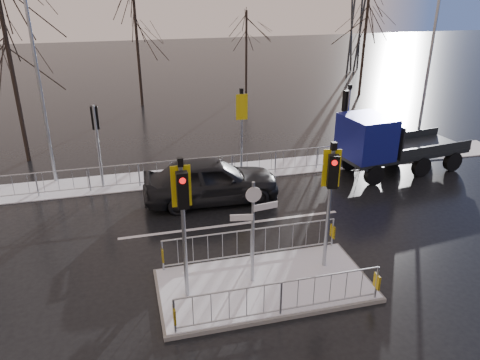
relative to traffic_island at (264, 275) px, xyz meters
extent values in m
plane|color=black|center=(0.01, -0.01, -0.39)|extent=(120.00, 120.00, 0.00)
cube|color=white|center=(0.01, 8.59, -0.37)|extent=(30.00, 2.00, 0.04)
cube|color=silver|center=(0.01, 3.79, -0.39)|extent=(8.00, 0.15, 0.01)
cube|color=slate|center=(0.01, -0.01, -0.33)|extent=(6.00, 3.00, 0.12)
cube|color=white|center=(0.01, -0.01, -0.26)|extent=(5.85, 2.85, 0.03)
cube|color=gold|center=(-2.69, -1.39, 0.28)|extent=(0.05, 0.28, 0.42)
cube|color=gold|center=(2.71, -1.39, 0.28)|extent=(0.05, 0.28, 0.42)
cube|color=gold|center=(-2.69, 1.37, 0.28)|extent=(0.05, 0.28, 0.42)
cube|color=gold|center=(2.71, 1.37, 0.28)|extent=(0.05, 0.28, 0.42)
cylinder|color=#9CA3AA|center=(-2.19, -0.01, 1.63)|extent=(0.11, 0.11, 3.80)
cube|color=black|center=(-2.19, -0.19, 2.98)|extent=(0.28, 0.22, 0.95)
cylinder|color=red|center=(-2.19, -0.30, 3.28)|extent=(0.16, 0.04, 0.16)
cube|color=#D7BD0C|center=(-2.19, 0.06, 2.98)|extent=(0.50, 0.03, 1.10)
cube|color=black|center=(-2.19, -0.01, 3.65)|extent=(0.14, 0.14, 0.22)
cylinder|color=#9CA3AA|center=(2.01, 0.39, 1.58)|extent=(0.11, 0.11, 3.70)
cube|color=black|center=(1.96, 0.22, 2.88)|extent=(0.33, 0.28, 0.95)
cylinder|color=red|center=(1.94, 0.11, 3.18)|extent=(0.16, 0.08, 0.16)
cube|color=#D7BD0C|center=(2.03, 0.46, 2.88)|extent=(0.49, 0.16, 1.10)
cube|color=black|center=(2.01, 0.39, 3.55)|extent=(0.14, 0.14, 0.22)
cylinder|color=#9CA3AA|center=(-0.29, 0.19, 1.28)|extent=(0.09, 0.09, 3.10)
cube|color=silver|center=(0.06, 0.19, 2.08)|extent=(0.70, 0.14, 0.18)
cube|color=silver|center=(-0.61, 0.19, 1.83)|extent=(0.62, 0.15, 0.18)
cylinder|color=silver|center=(-0.29, 0.16, 2.48)|extent=(0.44, 0.03, 0.44)
cylinder|color=#9CA3AA|center=(-4.49, 8.29, 1.40)|extent=(0.11, 0.11, 3.50)
cube|color=black|center=(-4.49, 8.47, 2.60)|extent=(0.28, 0.22, 0.95)
cylinder|color=red|center=(-4.49, 8.58, 2.90)|extent=(0.16, 0.04, 0.16)
cylinder|color=#9CA3AA|center=(1.51, 8.29, 1.45)|extent=(0.11, 0.11, 3.60)
cube|color=black|center=(1.51, 8.47, 2.70)|extent=(0.28, 0.22, 0.95)
cylinder|color=red|center=(1.51, 8.58, 3.00)|extent=(0.16, 0.04, 0.16)
cube|color=#D7BD0C|center=(1.51, 8.22, 2.70)|extent=(0.50, 0.03, 1.10)
cube|color=black|center=(1.51, 8.29, 3.37)|extent=(0.14, 0.14, 0.22)
cylinder|color=#9CA3AA|center=(6.51, 8.29, 1.40)|extent=(0.11, 0.11, 3.50)
cube|color=black|center=(6.46, 8.46, 2.60)|extent=(0.33, 0.28, 0.95)
cylinder|color=red|center=(6.44, 8.57, 2.90)|extent=(0.16, 0.08, 0.16)
cube|color=black|center=(6.51, 8.29, 3.27)|extent=(0.14, 0.14, 0.22)
imported|color=black|center=(-0.33, 5.89, 0.50)|extent=(5.29, 2.25, 1.78)
cylinder|color=black|center=(6.65, 5.71, 0.06)|extent=(0.92, 0.38, 0.89)
cylinder|color=black|center=(6.41, 7.58, 0.06)|extent=(0.92, 0.38, 0.89)
cylinder|color=black|center=(9.13, 6.03, 0.06)|extent=(0.92, 0.38, 0.89)
cylinder|color=black|center=(8.90, 7.89, 0.06)|extent=(0.92, 0.38, 0.89)
cylinder|color=black|center=(10.91, 6.26, 0.06)|extent=(0.92, 0.38, 0.89)
cylinder|color=black|center=(10.67, 8.12, 0.06)|extent=(0.92, 0.38, 0.89)
cube|color=black|center=(8.66, 6.92, 0.49)|extent=(6.12, 2.79, 0.14)
cube|color=navy|center=(6.62, 6.66, 1.45)|extent=(2.05, 2.36, 1.79)
cube|color=black|center=(7.48, 6.77, 1.81)|extent=(0.26, 1.78, 0.98)
cube|color=#2D3033|center=(6.09, 6.59, 0.46)|extent=(0.37, 2.05, 0.31)
cube|color=black|center=(9.63, 7.04, 0.61)|extent=(4.18, 2.63, 0.11)
cube|color=black|center=(7.73, 6.80, 1.33)|extent=(0.34, 2.14, 1.34)
cylinder|color=black|center=(-7.99, 12.49, 3.29)|extent=(0.20, 0.20, 7.36)
cylinder|color=black|center=(-1.99, 21.99, 3.06)|extent=(0.19, 0.19, 6.90)
cylinder|color=black|center=(6.01, 23.99, 2.60)|extent=(0.16, 0.16, 5.98)
cylinder|color=black|center=(14.01, 20.99, 3.29)|extent=(0.20, 0.20, 7.36)
cylinder|color=#9CA3AA|center=(10.51, 8.49, 3.61)|extent=(0.14, 0.14, 8.00)
cylinder|color=#9CA3AA|center=(-6.49, 9.49, 3.71)|extent=(0.14, 0.14, 8.20)
camera|label=1|loc=(-3.42, -10.50, 7.70)|focal=35.00mm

